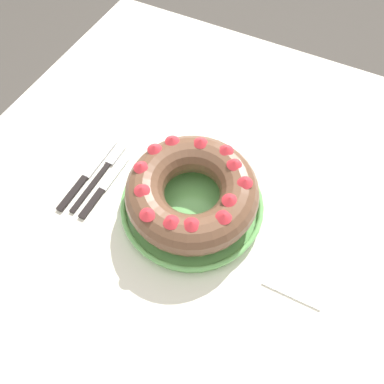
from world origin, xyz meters
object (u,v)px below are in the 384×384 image
(bundt_cake, at_px, (192,192))
(napkin, at_px, (297,278))
(serving_knife, at_px, (85,178))
(fork, at_px, (102,173))
(cake_knife, at_px, (101,191))
(serving_dish, at_px, (192,205))

(bundt_cake, bearing_deg, napkin, -10.80)
(serving_knife, xyz_separation_m, napkin, (0.54, -0.01, -0.00))
(serving_knife, relative_size, napkin, 1.87)
(fork, distance_m, napkin, 0.51)
(fork, relative_size, serving_knife, 0.92)
(fork, height_order, napkin, fork)
(cake_knife, distance_m, napkin, 0.48)
(serving_dish, distance_m, serving_knife, 0.27)
(serving_dish, bearing_deg, napkin, -10.80)
(serving_dish, bearing_deg, cake_knife, -165.41)
(serving_dish, height_order, cake_knife, serving_dish)
(fork, xyz_separation_m, serving_knife, (-0.03, -0.03, 0.00))
(serving_knife, bearing_deg, bundt_cake, 13.08)
(bundt_cake, height_order, serving_knife, bundt_cake)
(cake_knife, relative_size, napkin, 1.53)
(cake_knife, bearing_deg, bundt_cake, 16.13)
(napkin, bearing_deg, fork, 175.53)
(serving_knife, bearing_deg, napkin, 2.98)
(serving_dish, relative_size, cake_knife, 1.70)
(serving_dish, bearing_deg, bundt_cake, 163.04)
(serving_dish, bearing_deg, serving_knife, -170.67)
(bundt_cake, height_order, fork, bundt_cake)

